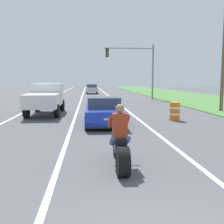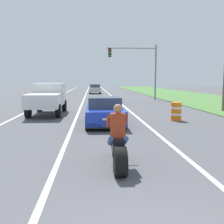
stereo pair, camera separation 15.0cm
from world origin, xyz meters
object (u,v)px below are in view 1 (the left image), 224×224
pickup_truck_left_lane_white (46,97)px  traffic_light_mast_near (137,63)px  distant_car_far_ahead (92,89)px  construction_barrel_nearest (175,111)px  motorcycle_with_rider (120,145)px  sports_car_blue (103,112)px

pickup_truck_left_lane_white → traffic_light_mast_near: 14.46m
pickup_truck_left_lane_white → distant_car_far_ahead: size_ratio=1.20×
pickup_truck_left_lane_white → construction_barrel_nearest: 8.12m
motorcycle_with_rider → traffic_light_mast_near: bearing=78.4°
motorcycle_with_rider → distant_car_far_ahead: (-0.16, 36.04, 0.18)m
pickup_truck_left_lane_white → construction_barrel_nearest: (7.42, -3.23, -0.60)m
sports_car_blue → traffic_light_mast_near: 16.73m
traffic_light_mast_near → construction_barrel_nearest: 15.28m
motorcycle_with_rider → traffic_light_mast_near: 23.09m
sports_car_blue → distant_car_far_ahead: (-0.13, 29.40, 0.14)m
sports_car_blue → distant_car_far_ahead: distant_car_far_ahead is taller
traffic_light_mast_near → distant_car_far_ahead: traffic_light_mast_near is taller
construction_barrel_nearest → pickup_truck_left_lane_white: bearing=156.5°
sports_car_blue → pickup_truck_left_lane_white: bearing=130.3°
motorcycle_with_rider → distant_car_far_ahead: size_ratio=0.55×
motorcycle_with_rider → distant_car_far_ahead: motorcycle_with_rider is taller
sports_car_blue → pickup_truck_left_lane_white: (-3.47, 4.09, 0.48)m
sports_car_blue → traffic_light_mast_near: traffic_light_mast_near is taller
traffic_light_mast_near → distant_car_far_ahead: (-4.75, 13.68, -3.28)m
motorcycle_with_rider → pickup_truck_left_lane_white: 11.31m
sports_car_blue → construction_barrel_nearest: size_ratio=4.30×
construction_barrel_nearest → distant_car_far_ahead: distant_car_far_ahead is taller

